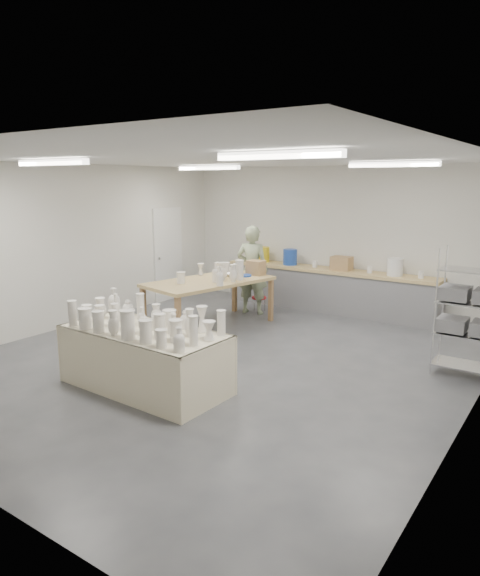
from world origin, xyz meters
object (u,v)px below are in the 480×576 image
Objects in this scene: potter at (252,270)px; red_stool at (259,298)px; work_table at (217,280)px; drying_table at (144,355)px.

potter reaches higher than red_stool.
work_table is 1.55m from red_stool.
potter reaches higher than drying_table.
drying_table reaches higher than red_stool.
work_table is at bearing -91.16° from red_stool.
drying_table is at bearing -58.79° from work_table.
potter reaches higher than work_table.
red_stool is (-0.98, 4.36, -0.19)m from drying_table.
red_stool is (0.03, 1.42, -0.63)m from work_table.
work_table is at bearing 74.71° from potter.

